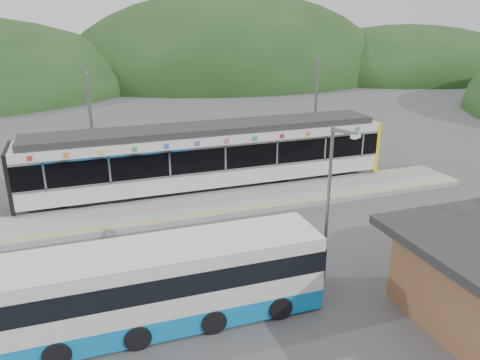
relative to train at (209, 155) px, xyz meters
name	(u,v)px	position (x,y,z in m)	size (l,w,h in m)	color
ground	(265,229)	(0.96, -6.00, -2.06)	(120.00, 120.00, 0.00)	#4C4C4F
hills	(326,179)	(7.15, -0.71, -2.06)	(146.00, 149.00, 26.00)	#1E3D19
platform	(241,201)	(0.96, -2.70, -1.91)	(26.00, 3.20, 0.30)	#9E9E99
yellow_line	(250,208)	(0.96, -4.00, -1.76)	(26.00, 0.10, 0.01)	yellow
train	(209,155)	(0.00, 0.00, 0.00)	(20.44, 3.01, 3.74)	black
catenary_mast_west	(92,125)	(-6.04, 2.56, 1.58)	(0.18, 1.80, 7.00)	slate
catenary_mast_east	(316,109)	(7.96, 2.56, 1.58)	(0.18, 1.80, 7.00)	slate
bus	(169,286)	(-4.56, -11.31, -0.76)	(9.95, 2.45, 2.71)	#0D7FCD
lamp_post	(330,194)	(1.33, -10.96, 1.48)	(0.52, 1.10, 5.93)	slate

